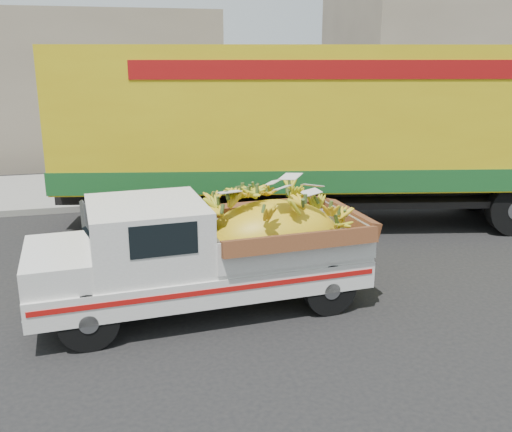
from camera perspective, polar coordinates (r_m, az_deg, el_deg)
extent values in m
plane|color=black|center=(8.85, 5.12, -8.37)|extent=(100.00, 100.00, 0.00)
cube|color=gray|center=(14.54, -3.03, 1.72)|extent=(60.00, 0.25, 0.15)
cube|color=gray|center=(16.55, -4.48, 3.43)|extent=(60.00, 4.00, 0.14)
cube|color=gray|center=(28.32, 22.54, 13.46)|extent=(14.00, 6.00, 6.00)
cylinder|color=black|center=(7.61, -16.42, -10.04)|extent=(0.78, 0.27, 0.77)
cylinder|color=black|center=(8.97, -16.79, -6.03)|extent=(0.78, 0.27, 0.77)
cylinder|color=black|center=(8.32, 7.32, -7.21)|extent=(0.78, 0.27, 0.77)
cylinder|color=black|center=(9.57, 3.57, -3.95)|extent=(0.78, 0.27, 0.77)
cube|color=silver|center=(8.38, -5.58, -5.66)|extent=(4.85, 2.02, 0.39)
cube|color=#A50F0C|center=(7.57, -4.14, -7.50)|extent=(4.65, 0.31, 0.07)
cube|color=silver|center=(8.29, -21.65, -7.82)|extent=(0.21, 1.69, 0.14)
cube|color=silver|center=(8.09, -19.25, -4.45)|extent=(0.96, 1.67, 0.36)
cube|color=silver|center=(8.05, -10.80, -1.87)|extent=(1.67, 1.75, 0.91)
cube|color=black|center=(7.23, -9.19, -2.42)|extent=(0.86, 0.07, 0.42)
cube|color=silver|center=(8.55, 2.30, -1.92)|extent=(2.43, 1.86, 0.52)
ellipsoid|color=#F9AF16|center=(8.55, 1.66, -2.66)|extent=(2.19, 1.51, 1.29)
cylinder|color=black|center=(14.67, 20.98, 2.72)|extent=(1.14, 0.54, 1.10)
cylinder|color=black|center=(11.74, -13.10, 0.27)|extent=(1.14, 0.54, 1.10)
cylinder|color=black|center=(13.65, -11.62, 2.53)|extent=(1.14, 0.54, 1.10)
cube|color=black|center=(12.66, 8.15, 2.73)|extent=(11.95, 3.46, 0.36)
cube|color=gold|center=(12.40, 8.44, 9.95)|extent=(12.02, 4.88, 2.84)
cube|color=#164F1F|center=(12.57, 8.23, 4.64)|extent=(12.09, 4.91, 0.45)
cube|color=maroon|center=(11.10, 9.88, 14.23)|extent=(8.22, 1.76, 0.35)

